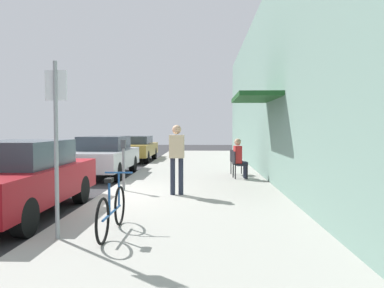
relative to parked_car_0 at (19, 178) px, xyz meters
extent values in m
plane|color=#2D2D30|center=(1.10, 1.77, -0.76)|extent=(60.00, 60.00, 0.00)
cube|color=#9E9B93|center=(3.35, 3.77, -0.70)|extent=(4.50, 32.00, 0.12)
cube|color=gray|center=(5.75, 3.77, 2.30)|extent=(0.30, 32.00, 6.13)
cube|color=#19471E|center=(5.05, 3.35, 1.84)|extent=(1.10, 2.80, 0.12)
cube|color=maroon|center=(0.00, -0.03, -0.11)|extent=(1.80, 4.40, 0.66)
cube|color=#333D47|center=(0.00, 0.12, 0.47)|extent=(1.48, 2.11, 0.52)
cylinder|color=black|center=(0.79, 1.33, -0.44)|extent=(0.22, 0.64, 0.64)
cylinder|color=black|center=(-0.79, 1.33, -0.44)|extent=(0.22, 0.64, 0.64)
cylinder|color=black|center=(0.79, -1.40, -0.44)|extent=(0.22, 0.64, 0.64)
cube|color=#B7B7BC|center=(0.00, 6.21, -0.13)|extent=(1.80, 4.40, 0.64)
cube|color=#333D47|center=(0.00, 6.36, 0.44)|extent=(1.48, 2.11, 0.49)
cylinder|color=black|center=(0.79, 7.57, -0.44)|extent=(0.22, 0.64, 0.64)
cylinder|color=black|center=(-0.79, 7.57, -0.44)|extent=(0.22, 0.64, 0.64)
cylinder|color=black|center=(0.79, 4.85, -0.44)|extent=(0.22, 0.64, 0.64)
cylinder|color=black|center=(-0.79, 4.85, -0.44)|extent=(0.22, 0.64, 0.64)
cube|color=#A58433|center=(0.00, 12.42, -0.15)|extent=(1.80, 4.40, 0.60)
cube|color=#333D47|center=(0.00, 12.57, 0.36)|extent=(1.48, 2.11, 0.41)
cylinder|color=black|center=(0.79, 13.78, -0.44)|extent=(0.22, 0.64, 0.64)
cylinder|color=black|center=(-0.79, 13.78, -0.44)|extent=(0.22, 0.64, 0.64)
cylinder|color=black|center=(0.79, 11.05, -0.44)|extent=(0.22, 0.64, 0.64)
cylinder|color=black|center=(-0.79, 11.05, -0.44)|extent=(0.22, 0.64, 0.64)
cylinder|color=slate|center=(1.55, 2.45, -0.09)|extent=(0.07, 0.07, 1.10)
cube|color=#383D42|center=(1.55, 2.45, 0.57)|extent=(0.12, 0.10, 0.22)
cylinder|color=gray|center=(1.50, -1.83, 0.66)|extent=(0.06, 0.06, 2.60)
cube|color=white|center=(1.50, -1.81, 1.61)|extent=(0.32, 0.02, 0.44)
torus|color=black|center=(2.25, -1.05, -0.31)|extent=(0.04, 0.66, 0.66)
torus|color=black|center=(2.25, -2.10, -0.31)|extent=(0.04, 0.66, 0.66)
cylinder|color=#1E4C8C|center=(2.25, -1.57, -0.31)|extent=(0.04, 1.05, 0.04)
cylinder|color=#1E4C8C|center=(2.25, -1.72, -0.06)|extent=(0.04, 0.04, 0.50)
cube|color=black|center=(2.25, -1.72, 0.21)|extent=(0.10, 0.20, 0.06)
cylinder|color=#1E4C8C|center=(2.25, -1.10, -0.03)|extent=(0.03, 0.03, 0.56)
cylinder|color=#1E4C8C|center=(2.25, -1.10, 0.25)|extent=(0.46, 0.03, 0.03)
cylinder|color=black|center=(4.97, 5.16, -0.42)|extent=(0.04, 0.04, 0.45)
cylinder|color=black|center=(5.01, 4.78, -0.42)|extent=(0.04, 0.04, 0.45)
cylinder|color=black|center=(4.59, 5.12, -0.42)|extent=(0.04, 0.04, 0.45)
cylinder|color=black|center=(4.63, 4.74, -0.42)|extent=(0.04, 0.04, 0.45)
cube|color=black|center=(4.80, 4.95, -0.18)|extent=(0.49, 0.49, 0.03)
cube|color=black|center=(4.60, 4.93, 0.03)|extent=(0.08, 0.44, 0.40)
cylinder|color=#232838|center=(4.97, 5.07, -0.41)|extent=(0.11, 0.11, 0.47)
cylinder|color=#232838|center=(4.84, 5.06, -0.17)|extent=(0.37, 0.18, 0.14)
cylinder|color=#232838|center=(4.99, 4.87, -0.41)|extent=(0.11, 0.11, 0.47)
cylinder|color=#232838|center=(4.86, 4.86, -0.17)|extent=(0.37, 0.18, 0.14)
cube|color=#B22626|center=(4.72, 4.94, 0.13)|extent=(0.26, 0.38, 0.56)
sphere|color=tan|center=(4.72, 4.94, 0.54)|extent=(0.22, 0.22, 0.22)
cylinder|color=black|center=(4.96, 6.13, -0.42)|extent=(0.04, 0.04, 0.45)
cylinder|color=black|center=(5.02, 5.75, -0.42)|extent=(0.04, 0.04, 0.45)
cylinder|color=black|center=(4.58, 6.07, -0.42)|extent=(0.04, 0.04, 0.45)
cylinder|color=black|center=(4.64, 5.69, -0.42)|extent=(0.04, 0.04, 0.45)
cube|color=black|center=(4.80, 5.91, -0.18)|extent=(0.50, 0.50, 0.03)
cube|color=black|center=(4.60, 5.88, 0.03)|extent=(0.10, 0.44, 0.40)
cylinder|color=#232838|center=(2.88, 1.86, -0.19)|extent=(0.12, 0.12, 0.90)
cylinder|color=#232838|center=(3.08, 1.86, -0.19)|extent=(0.12, 0.12, 0.90)
cube|color=#CCB28C|center=(2.98, 1.86, 0.54)|extent=(0.36, 0.22, 0.56)
sphere|color=tan|center=(2.98, 1.86, 0.95)|extent=(0.22, 0.22, 0.22)
camera|label=1|loc=(3.68, -7.25, 0.98)|focal=35.24mm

